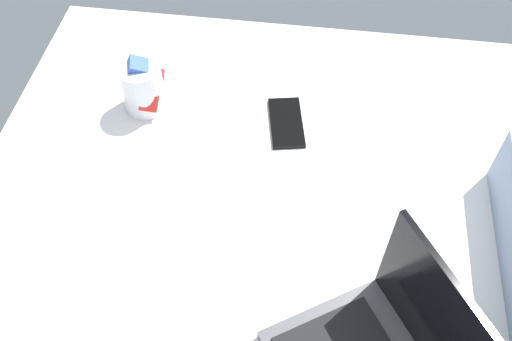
# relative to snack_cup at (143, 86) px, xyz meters

# --- Properties ---
(snack_cup) EXTENTS (0.10, 0.09, 0.13)m
(snack_cup) POSITION_rel_snack_cup_xyz_m (0.00, 0.00, 0.00)
(snack_cup) COLOR silver
(snack_cup) RESTS_ON bed_mattress
(cell_phone) EXTENTS (0.15, 0.09, 0.01)m
(cell_phone) POSITION_rel_snack_cup_xyz_m (0.01, 0.31, -0.05)
(cell_phone) COLOR black
(cell_phone) RESTS_ON bed_mattress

